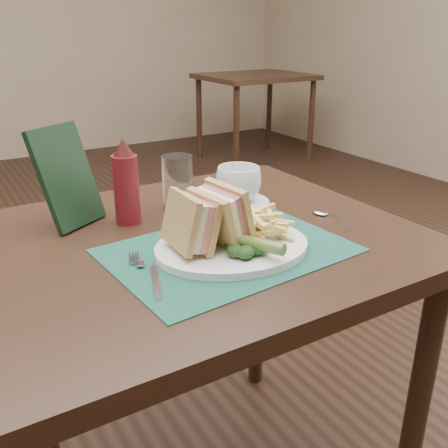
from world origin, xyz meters
name	(u,v)px	position (x,y,z in m)	size (l,w,h in m)	color
floor	(131,386)	(0.00, 0.00, 0.00)	(7.00, 7.00, 0.00)	black
table_main	(197,381)	(0.00, -0.50, 0.38)	(0.90, 0.75, 0.75)	black
table_bg_right	(254,118)	(2.10, 2.35, 0.38)	(0.90, 0.75, 0.75)	black
placemat	(228,250)	(0.02, -0.60, 0.75)	(0.45, 0.32, 0.00)	#174B3E
plate	(232,247)	(0.03, -0.61, 0.76)	(0.30, 0.24, 0.01)	white
sandwich_half_a	(181,224)	(-0.07, -0.59, 0.82)	(0.06, 0.11, 0.10)	tan
sandwich_half_b	(213,217)	(-0.01, -0.60, 0.82)	(0.06, 0.12, 0.10)	tan
kale_garnish	(247,247)	(0.03, -0.66, 0.78)	(0.11, 0.08, 0.03)	#143312
pickle_spear	(254,243)	(0.03, -0.67, 0.79)	(0.02, 0.02, 0.12)	#4C6A28
fries_pile	(258,220)	(0.09, -0.60, 0.80)	(0.18, 0.20, 0.06)	#E2C571
fork	(149,272)	(-0.15, -0.62, 0.76)	(0.03, 0.17, 0.01)	silver
spoon	(333,218)	(0.31, -0.59, 0.76)	(0.03, 0.15, 0.01)	silver
saucer	(238,203)	(0.18, -0.39, 0.76)	(0.15, 0.15, 0.01)	white
coffee_cup	(238,184)	(0.18, -0.39, 0.80)	(0.11, 0.11, 0.09)	white
drinking_glass	(178,184)	(0.04, -0.35, 0.81)	(0.07, 0.07, 0.13)	silver
ketchup_bottle	(126,182)	(-0.09, -0.36, 0.84)	(0.06, 0.06, 0.19)	maroon
check_presenter	(67,177)	(-0.20, -0.30, 0.86)	(0.13, 0.01, 0.22)	black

